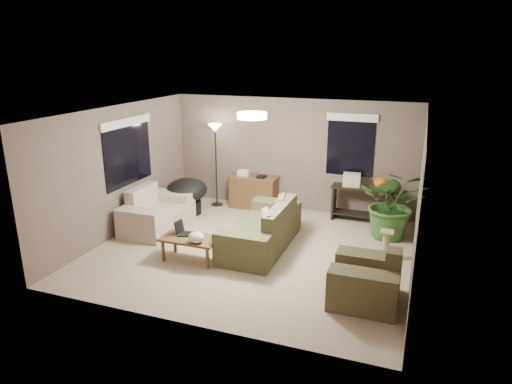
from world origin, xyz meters
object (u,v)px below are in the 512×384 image
(loveseat, at_px, (156,214))
(coffee_table, at_px, (190,241))
(desk, at_px, (254,192))
(floor_lamp, at_px, (215,138))
(houseplant, at_px, (393,211))
(papasan_chair, at_px, (187,193))
(armchair, at_px, (366,282))
(console_table, at_px, (362,201))
(main_sofa, at_px, (263,232))
(cat_scratching_post, at_px, (386,246))

(loveseat, distance_m, coffee_table, 1.74)
(desk, relative_size, floor_lamp, 0.58)
(floor_lamp, distance_m, houseplant, 4.18)
(coffee_table, distance_m, papasan_chair, 2.41)
(desk, xyz_separation_m, houseplant, (3.12, -0.73, 0.16))
(coffee_table, bearing_deg, armchair, -6.21)
(papasan_chair, bearing_deg, console_table, 13.08)
(main_sofa, xyz_separation_m, cat_scratching_post, (2.16, 0.29, -0.08))
(desk, distance_m, cat_scratching_post, 3.54)
(desk, height_order, floor_lamp, floor_lamp)
(coffee_table, relative_size, cat_scratching_post, 2.00)
(console_table, bearing_deg, coffee_table, -130.41)
(cat_scratching_post, bearing_deg, console_table, 110.77)
(loveseat, xyz_separation_m, houseplant, (4.54, 1.15, 0.24))
(armchair, xyz_separation_m, coffee_table, (-3.01, 0.33, 0.06))
(armchair, height_order, cat_scratching_post, armchair)
(armchair, distance_m, coffee_table, 3.03)
(cat_scratching_post, bearing_deg, desk, 151.11)
(main_sofa, bearing_deg, cat_scratching_post, 7.68)
(cat_scratching_post, bearing_deg, armchair, -95.15)
(loveseat, bearing_deg, console_table, 25.68)
(main_sofa, distance_m, armchair, 2.40)
(loveseat, height_order, floor_lamp, floor_lamp)
(console_table, xyz_separation_m, papasan_chair, (-3.70, -0.86, 0.03))
(main_sofa, distance_m, coffee_table, 1.39)
(armchair, relative_size, desk, 0.91)
(console_table, bearing_deg, loveseat, -154.32)
(loveseat, xyz_separation_m, desk, (1.42, 1.88, 0.08))
(loveseat, xyz_separation_m, armchair, (4.37, -1.42, 0.00))
(console_table, height_order, houseplant, houseplant)
(armchair, height_order, floor_lamp, floor_lamp)
(floor_lamp, bearing_deg, main_sofa, -46.15)
(desk, bearing_deg, loveseat, -127.11)
(loveseat, relative_size, armchair, 1.60)
(desk, bearing_deg, console_table, -0.35)
(coffee_table, relative_size, houseplant, 0.72)
(coffee_table, xyz_separation_m, cat_scratching_post, (3.16, 1.26, -0.14))
(main_sofa, relative_size, console_table, 1.69)
(coffee_table, bearing_deg, floor_lamp, 106.01)
(houseplant, bearing_deg, armchair, -93.69)
(papasan_chair, xyz_separation_m, houseplant, (4.36, 0.15, 0.08))
(loveseat, relative_size, floor_lamp, 0.84)
(cat_scratching_post, bearing_deg, papasan_chair, 169.13)
(armchair, height_order, desk, armchair)
(console_table, bearing_deg, armchair, -81.36)
(desk, xyz_separation_m, floor_lamp, (-0.88, -0.11, 1.22))
(floor_lamp, bearing_deg, console_table, 1.70)
(desk, distance_m, floor_lamp, 1.51)
(armchair, bearing_deg, console_table, 98.64)
(desk, bearing_deg, floor_lamp, -172.64)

